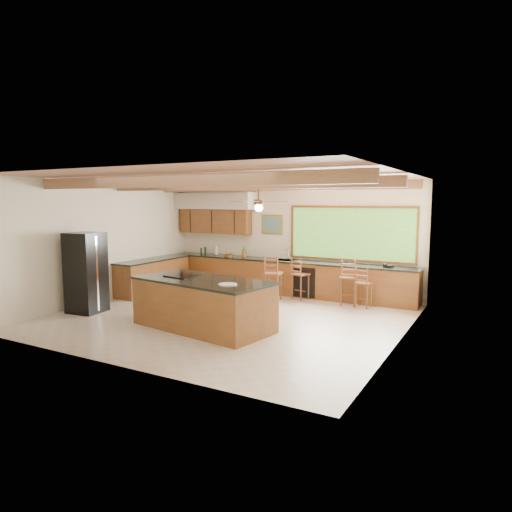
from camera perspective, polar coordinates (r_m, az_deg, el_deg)
The scene contains 9 objects.
ground at distance 9.94m, azimuth -3.61°, elevation -7.69°, with size 7.20×7.20×0.00m, color beige.
room_shell at distance 10.27m, azimuth -2.55°, elevation 5.28°, with size 7.27×6.54×3.02m.
counter_run at distance 12.37m, azimuth -0.57°, elevation -2.57°, with size 7.12×3.10×1.24m.
island at distance 9.10m, azimuth -6.63°, elevation -5.93°, with size 2.97×1.73×1.00m.
refrigerator at distance 10.93m, azimuth -20.48°, elevation -1.96°, with size 0.77×0.75×1.80m.
bar_stool_a at distance 11.39m, azimuth 1.99°, elevation -2.28°, with size 0.49×0.49×1.15m.
bar_stool_b at distance 11.59m, azimuth 5.44°, elevation -2.37°, with size 0.48×0.48×1.08m.
bar_stool_c at distance 11.16m, azimuth 11.35°, elevation -2.75°, with size 0.50×0.50×1.11m.
bar_stool_d at distance 10.95m, azimuth 13.25°, elevation -3.41°, with size 0.38×0.38×0.97m.
Camera 1 is at (5.17, -8.11, 2.51)m, focal length 32.00 mm.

